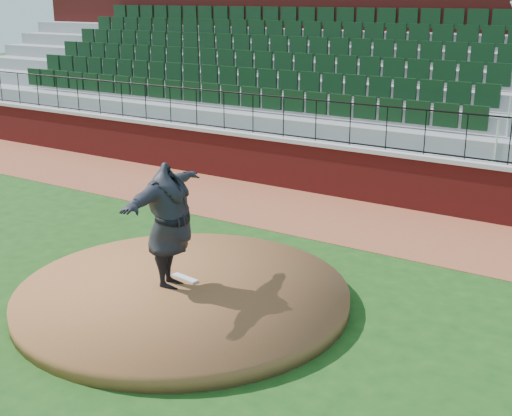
{
  "coord_description": "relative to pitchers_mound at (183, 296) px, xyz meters",
  "views": [
    {
      "loc": [
        6.06,
        -7.77,
        4.73
      ],
      "look_at": [
        0.0,
        1.5,
        1.3
      ],
      "focal_mm": 48.3,
      "sensor_mm": 36.0,
      "label": 1
    }
  ],
  "objects": [
    {
      "name": "pitchers_mound",
      "position": [
        0.0,
        0.0,
        0.0
      ],
      "size": [
        5.32,
        5.32,
        0.25
      ],
      "primitive_type": "cylinder",
      "color": "brown",
      "rests_on": "ground"
    },
    {
      "name": "field_wall",
      "position": [
        0.46,
        6.94,
        0.47
      ],
      "size": [
        34.0,
        0.35,
        1.2
      ],
      "primitive_type": "cube",
      "color": "maroon",
      "rests_on": "ground"
    },
    {
      "name": "ground",
      "position": [
        0.46,
        -0.06,
        -0.12
      ],
      "size": [
        90.0,
        90.0,
        0.0
      ],
      "primitive_type": "plane",
      "color": "#173F12",
      "rests_on": "ground"
    },
    {
      "name": "pitching_rubber",
      "position": [
        -0.21,
        0.32,
        0.14
      ],
      "size": [
        0.53,
        0.2,
        0.03
      ],
      "primitive_type": "cube",
      "rotation": [
        0.0,
        0.0,
        -0.15
      ],
      "color": "white",
      "rests_on": "pitchers_mound"
    },
    {
      "name": "concourse_wall",
      "position": [
        0.46,
        12.47,
        2.62
      ],
      "size": [
        34.0,
        0.5,
        5.5
      ],
      "primitive_type": "cube",
      "color": "maroon",
      "rests_on": "ground"
    },
    {
      "name": "seating_stands",
      "position": [
        0.46,
        9.67,
        2.18
      ],
      "size": [
        34.0,
        5.1,
        4.6
      ],
      "primitive_type": null,
      "color": "gray",
      "rests_on": "ground"
    },
    {
      "name": "pitcher",
      "position": [
        -0.22,
        -0.01,
        1.15
      ],
      "size": [
        1.3,
        2.6,
        2.04
      ],
      "primitive_type": "imported",
      "rotation": [
        0.0,
        0.0,
        1.83
      ],
      "color": "black",
      "rests_on": "pitchers_mound"
    },
    {
      "name": "wall_cap",
      "position": [
        0.46,
        6.94,
        1.12
      ],
      "size": [
        34.0,
        0.45,
        0.1
      ],
      "primitive_type": "cube",
      "color": "#B7B7B7",
      "rests_on": "field_wall"
    },
    {
      "name": "wall_railing",
      "position": [
        0.46,
        6.94,
        1.67
      ],
      "size": [
        34.0,
        0.05,
        1.0
      ],
      "primitive_type": null,
      "color": "black",
      "rests_on": "wall_cap"
    },
    {
      "name": "warning_track",
      "position": [
        0.46,
        5.34,
        -0.12
      ],
      "size": [
        34.0,
        3.2,
        0.01
      ],
      "primitive_type": "cube",
      "color": "brown",
      "rests_on": "ground"
    }
  ]
}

